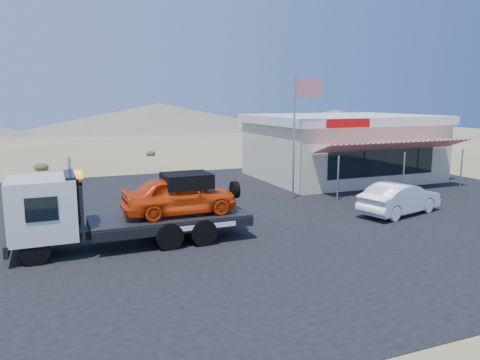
{
  "coord_description": "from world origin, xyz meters",
  "views": [
    {
      "loc": [
        -6.35,
        -15.54,
        4.92
      ],
      "look_at": [
        1.09,
        2.61,
        1.5
      ],
      "focal_mm": 35.0,
      "sensor_mm": 36.0,
      "label": 1
    }
  ],
  "objects_px": {
    "jerky_store": "(341,146)",
    "flagpole": "(298,123)",
    "tow_truck": "(127,205)",
    "white_sedan": "(400,198)"
  },
  "relations": [
    {
      "from": "jerky_store",
      "to": "flagpole",
      "type": "xyz_separation_m",
      "value": [
        -5.57,
        -4.47,
        1.77
      ]
    },
    {
      "from": "jerky_store",
      "to": "flagpole",
      "type": "height_order",
      "value": "flagpole"
    },
    {
      "from": "tow_truck",
      "to": "flagpole",
      "type": "relative_size",
      "value": 1.29
    },
    {
      "from": "tow_truck",
      "to": "jerky_store",
      "type": "height_order",
      "value": "jerky_store"
    },
    {
      "from": "white_sedan",
      "to": "flagpole",
      "type": "height_order",
      "value": "flagpole"
    },
    {
      "from": "white_sedan",
      "to": "jerky_store",
      "type": "bearing_deg",
      "value": -34.25
    },
    {
      "from": "jerky_store",
      "to": "flagpole",
      "type": "distance_m",
      "value": 7.36
    },
    {
      "from": "tow_truck",
      "to": "jerky_store",
      "type": "bearing_deg",
      "value": 31.61
    },
    {
      "from": "white_sedan",
      "to": "flagpole",
      "type": "relative_size",
      "value": 0.69
    },
    {
      "from": "tow_truck",
      "to": "flagpole",
      "type": "distance_m",
      "value": 10.32
    }
  ]
}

